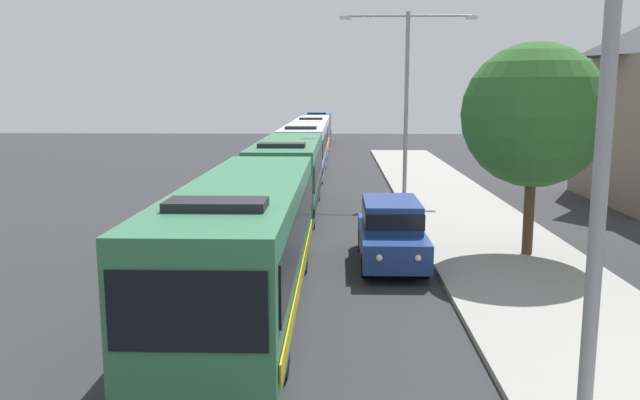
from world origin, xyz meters
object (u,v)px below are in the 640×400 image
Objects in this scene: bus_lead at (247,240)px; bus_fourth_in_line at (313,135)px; bus_second_in_line at (289,173)px; bus_middle at (305,148)px; bus_rear at (318,127)px; white_suv at (391,229)px; streetlamp_near at (607,90)px; roadside_tree at (534,115)px; streetlamp_mid at (407,83)px.

bus_fourth_in_line is at bearing 90.00° from bus_lead.
bus_second_in_line is 12.55m from bus_middle.
white_suv is (3.70, -46.24, -0.66)m from bus_rear.
bus_second_in_line is at bearing -90.00° from bus_middle.
bus_second_in_line is 37.98m from bus_rear.
streetlamp_near reaches higher than bus_fourth_in_line.
streetlamp_near reaches higher than bus_middle.
bus_middle is at bearing 111.57° from roadside_tree.
bus_lead is 1.08× the size of bus_second_in_line.
streetlamp_near is 23.63m from streetlamp_mid.
bus_second_in_line is 0.89× the size of bus_rear.
bus_fourth_in_line is at bearing 96.92° from streetlamp_near.
bus_fourth_in_line is at bearing 103.54° from roadside_tree.
streetlamp_near reaches higher than bus_rear.
bus_middle is 1.41× the size of streetlamp_mid.
bus_second_in_line is 2.21× the size of white_suv.
bus_second_in_line is at bearing 90.00° from bus_lead.
streetlamp_mid reaches higher than roadside_tree.
bus_middle is 10.32m from streetlamp_mid.
roadside_tree is at bearing -78.16° from streetlamp_mid.
bus_middle reaches higher than white_suv.
bus_rear is at bearing 90.00° from bus_lead.
white_suv is 0.61× the size of streetlamp_near.
bus_second_in_line is 11.30m from roadside_tree.
streetlamp_mid is at bearing 90.00° from streetlamp_near.
bus_lead is 2.39× the size of white_suv.
bus_fourth_in_line is at bearing 96.26° from white_suv.
bus_lead is at bearing 130.09° from streetlamp_near.
bus_fourth_in_line is 1.01× the size of bus_rear.
streetlamp_near is (5.40, -6.41, 3.39)m from bus_lead.
roadside_tree reaches higher than bus_rear.
streetlamp_mid is (5.40, -20.83, 3.81)m from bus_fourth_in_line.
bus_second_in_line is at bearing -90.00° from bus_rear.
bus_fourth_in_line is 34.07m from roadside_tree.
white_suv is (3.70, -8.26, -0.66)m from bus_second_in_line.
bus_second_in_line is 1.34× the size of streetlamp_near.
roadside_tree is at bearing 9.30° from white_suv.
bus_rear is at bearing 95.41° from streetlamp_near.
bus_lead is 25.14m from bus_middle.
bus_fourth_in_line is 21.85m from streetlamp_mid.
bus_lead and bus_middle have the same top height.
bus_middle is (0.00, 25.14, 0.00)m from bus_lead.
streetlamp_near reaches higher than bus_second_in_line.
roadside_tree reaches higher than bus_middle.
bus_middle is at bearing -90.00° from bus_fourth_in_line.
streetlamp_near is at bearing -102.59° from roadside_tree.
streetlamp_near is 0.93× the size of streetlamp_mid.
bus_middle is 1.92× the size of roadside_tree.
bus_middle is at bearing 100.07° from white_suv.
roadside_tree is at bearing -80.09° from bus_rear.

